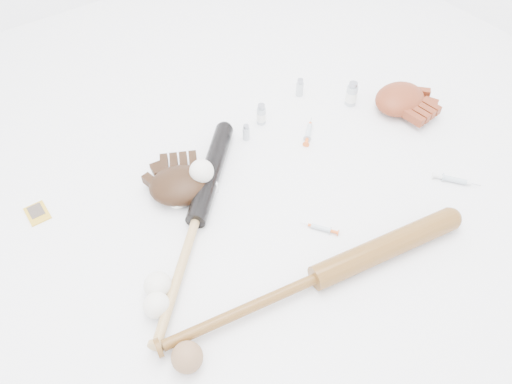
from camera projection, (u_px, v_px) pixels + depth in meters
bat_dark at (196, 220)px, 1.50m from camera, size 0.67×0.65×0.06m
bat_wood at (318, 277)px, 1.37m from camera, size 0.98×0.24×0.07m
glove_dark at (180, 185)px, 1.58m from camera, size 0.32×0.32×0.09m
glove_tan at (400, 99)px, 1.87m from camera, size 0.26×0.26×0.09m
trading_card at (37, 213)px, 1.56m from camera, size 0.06×0.09×0.00m
pedestal at (203, 184)px, 1.61m from camera, size 0.09×0.09×0.04m
baseball_on_pedestal at (202, 171)px, 1.57m from camera, size 0.08×0.08×0.08m
baseball_left at (158, 285)px, 1.35m from camera, size 0.08×0.08×0.08m
baseball_upper at (177, 198)px, 1.56m from camera, size 0.07×0.07×0.07m
baseball_mid at (157, 305)px, 1.31m from camera, size 0.07×0.07×0.07m
baseball_aged at (187, 357)px, 1.21m from camera, size 0.08×0.08×0.08m
syringe_1 at (321, 228)px, 1.51m from camera, size 0.09×0.12×0.02m
syringe_2 at (309, 132)px, 1.80m from camera, size 0.14×0.13×0.02m
syringe_3 at (455, 180)px, 1.64m from camera, size 0.12×0.15×0.02m
vial_0 at (300, 87)px, 1.93m from camera, size 0.03×0.03×0.07m
vial_1 at (246, 132)px, 1.77m from camera, size 0.02×0.02×0.06m
vial_2 at (261, 114)px, 1.82m from camera, size 0.03×0.03×0.08m
vial_3 at (352, 94)px, 1.88m from camera, size 0.04×0.04×0.10m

